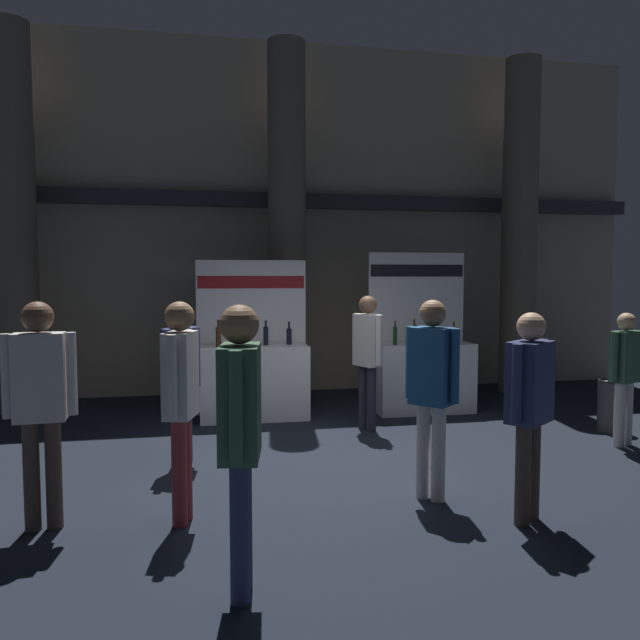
{
  "coord_description": "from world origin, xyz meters",
  "views": [
    {
      "loc": [
        -1.34,
        -6.28,
        2.0
      ],
      "look_at": [
        0.02,
        0.76,
        1.49
      ],
      "focal_mm": 34.32,
      "sensor_mm": 36.0,
      "label": 1
    }
  ],
  "objects_px": {
    "exhibitor_booth_0": "(254,376)",
    "exhibitor_booth_1": "(422,370)",
    "visitor_8": "(432,380)",
    "visitor_4": "(368,351)",
    "visitor_0": "(625,369)",
    "visitor_6": "(240,421)",
    "visitor_7": "(40,394)",
    "trash_bin": "(611,405)",
    "visitor_9": "(181,392)",
    "visitor_3": "(529,397)",
    "visitor_1": "(181,370)"
  },
  "relations": [
    {
      "from": "exhibitor_booth_0",
      "to": "visitor_3",
      "type": "bearing_deg",
      "value": -65.45
    },
    {
      "from": "exhibitor_booth_1",
      "to": "visitor_6",
      "type": "bearing_deg",
      "value": -121.84
    },
    {
      "from": "trash_bin",
      "to": "visitor_3",
      "type": "xyz_separation_m",
      "value": [
        -2.6,
        -2.5,
        0.7
      ]
    },
    {
      "from": "exhibitor_booth_0",
      "to": "visitor_0",
      "type": "height_order",
      "value": "exhibitor_booth_0"
    },
    {
      "from": "exhibitor_booth_1",
      "to": "visitor_0",
      "type": "height_order",
      "value": "exhibitor_booth_1"
    },
    {
      "from": "exhibitor_booth_1",
      "to": "visitor_4",
      "type": "distance_m",
      "value": 1.52
    },
    {
      "from": "trash_bin",
      "to": "visitor_6",
      "type": "bearing_deg",
      "value": -147.09
    },
    {
      "from": "visitor_7",
      "to": "visitor_8",
      "type": "bearing_deg",
      "value": 175.91
    },
    {
      "from": "trash_bin",
      "to": "visitor_9",
      "type": "distance_m",
      "value": 5.76
    },
    {
      "from": "visitor_8",
      "to": "visitor_4",
      "type": "bearing_deg",
      "value": 136.01
    },
    {
      "from": "visitor_0",
      "to": "visitor_6",
      "type": "bearing_deg",
      "value": 7.7
    },
    {
      "from": "exhibitor_booth_1",
      "to": "visitor_9",
      "type": "distance_m",
      "value": 4.93
    },
    {
      "from": "visitor_0",
      "to": "visitor_9",
      "type": "bearing_deg",
      "value": -6.55
    },
    {
      "from": "visitor_7",
      "to": "visitor_4",
      "type": "bearing_deg",
      "value": -147.45
    },
    {
      "from": "visitor_8",
      "to": "visitor_9",
      "type": "relative_size",
      "value": 1.0
    },
    {
      "from": "trash_bin",
      "to": "visitor_4",
      "type": "relative_size",
      "value": 0.38
    },
    {
      "from": "visitor_7",
      "to": "visitor_6",
      "type": "bearing_deg",
      "value": 133.56
    },
    {
      "from": "visitor_6",
      "to": "visitor_0",
      "type": "bearing_deg",
      "value": -52.29
    },
    {
      "from": "visitor_9",
      "to": "visitor_3",
      "type": "bearing_deg",
      "value": -86.22
    },
    {
      "from": "trash_bin",
      "to": "visitor_6",
      "type": "height_order",
      "value": "visitor_6"
    },
    {
      "from": "exhibitor_booth_0",
      "to": "exhibitor_booth_1",
      "type": "distance_m",
      "value": 2.5
    },
    {
      "from": "visitor_1",
      "to": "exhibitor_booth_0",
      "type": "bearing_deg",
      "value": -170.96
    },
    {
      "from": "visitor_8",
      "to": "visitor_0",
      "type": "bearing_deg",
      "value": 71.4
    },
    {
      "from": "visitor_4",
      "to": "visitor_1",
      "type": "bearing_deg",
      "value": 91.0
    },
    {
      "from": "exhibitor_booth_0",
      "to": "visitor_4",
      "type": "relative_size",
      "value": 1.27
    },
    {
      "from": "exhibitor_booth_1",
      "to": "visitor_7",
      "type": "relative_size",
      "value": 1.3
    },
    {
      "from": "exhibitor_booth_1",
      "to": "visitor_3",
      "type": "xyz_separation_m",
      "value": [
        -0.62,
        -4.09,
        0.43
      ]
    },
    {
      "from": "visitor_3",
      "to": "visitor_9",
      "type": "relative_size",
      "value": 0.95
    },
    {
      "from": "trash_bin",
      "to": "visitor_4",
      "type": "height_order",
      "value": "visitor_4"
    },
    {
      "from": "visitor_1",
      "to": "visitor_9",
      "type": "distance_m",
      "value": 1.6
    },
    {
      "from": "visitor_6",
      "to": "trash_bin",
      "type": "bearing_deg",
      "value": -48.33
    },
    {
      "from": "visitor_8",
      "to": "visitor_9",
      "type": "bearing_deg",
      "value": -128.99
    },
    {
      "from": "visitor_0",
      "to": "visitor_4",
      "type": "height_order",
      "value": "visitor_4"
    },
    {
      "from": "visitor_3",
      "to": "visitor_8",
      "type": "height_order",
      "value": "visitor_8"
    },
    {
      "from": "visitor_0",
      "to": "exhibitor_booth_1",
      "type": "bearing_deg",
      "value": -74.38
    },
    {
      "from": "visitor_7",
      "to": "trash_bin",
      "type": "bearing_deg",
      "value": -168.25
    },
    {
      "from": "trash_bin",
      "to": "visitor_1",
      "type": "distance_m",
      "value": 5.47
    },
    {
      "from": "visitor_9",
      "to": "trash_bin",
      "type": "bearing_deg",
      "value": -55.21
    },
    {
      "from": "trash_bin",
      "to": "visitor_0",
      "type": "height_order",
      "value": "visitor_0"
    },
    {
      "from": "exhibitor_booth_1",
      "to": "visitor_3",
      "type": "relative_size",
      "value": 1.37
    },
    {
      "from": "visitor_0",
      "to": "visitor_9",
      "type": "relative_size",
      "value": 0.87
    },
    {
      "from": "exhibitor_booth_0",
      "to": "visitor_6",
      "type": "distance_m",
      "value": 4.88
    },
    {
      "from": "visitor_8",
      "to": "visitor_6",
      "type": "bearing_deg",
      "value": -94.38
    },
    {
      "from": "visitor_6",
      "to": "visitor_7",
      "type": "distance_m",
      "value": 1.98
    },
    {
      "from": "visitor_9",
      "to": "visitor_6",
      "type": "bearing_deg",
      "value": -147.58
    },
    {
      "from": "visitor_0",
      "to": "visitor_6",
      "type": "distance_m",
      "value": 5.33
    },
    {
      "from": "exhibitor_booth_1",
      "to": "visitor_3",
      "type": "bearing_deg",
      "value": -98.67
    },
    {
      "from": "exhibitor_booth_1",
      "to": "visitor_8",
      "type": "relative_size",
      "value": 1.31
    },
    {
      "from": "visitor_9",
      "to": "exhibitor_booth_0",
      "type": "bearing_deg",
      "value": 0.81
    },
    {
      "from": "visitor_4",
      "to": "visitor_9",
      "type": "height_order",
      "value": "visitor_9"
    }
  ]
}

